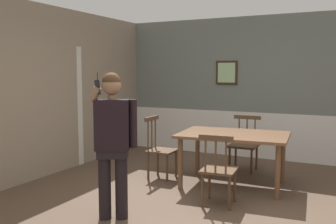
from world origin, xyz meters
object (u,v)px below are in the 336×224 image
Objects in this scene: chair_near_window at (218,170)px; chair_at_table_head at (244,144)px; person_figure at (113,137)px; chair_by_doorway at (160,149)px; dining_table at (233,140)px.

chair_at_table_head is (-0.18, 1.81, -0.01)m from chair_near_window.
person_figure is (-0.92, -0.93, 0.49)m from chair_near_window.
chair_near_window is at bearing 56.14° from chair_by_doorway.
chair_at_table_head is (1.07, 1.02, -0.01)m from chair_by_doorway.
chair_by_doorway reaches higher than dining_table.
chair_by_doorway is (-1.15, -0.11, -0.22)m from dining_table.
person_figure is at bearing -140.02° from chair_near_window.
chair_by_doorway reaches higher than chair_at_table_head.
dining_table is 1.79× the size of chair_near_window.
dining_table is 1.18m from chair_by_doorway.
dining_table is 1.79× the size of chair_at_table_head.
person_figure reaches higher than chair_near_window.
chair_at_table_head is at bearing 132.51° from chair_by_doorway.
chair_near_window is 1.82m from chair_at_table_head.
chair_near_window is 1.47m from chair_by_doorway.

